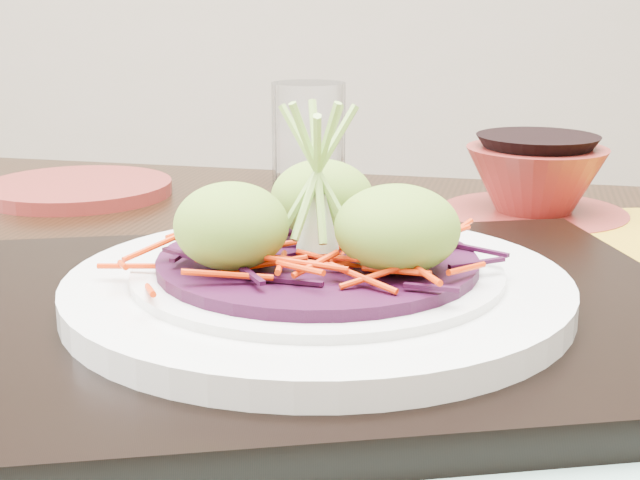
# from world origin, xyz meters

# --- Properties ---
(dining_table) EXTENTS (1.30, 0.98, 0.74)m
(dining_table) POSITION_xyz_m (-0.03, -0.03, 0.64)
(dining_table) COLOR black
(dining_table) RESTS_ON ground
(placemat) EXTENTS (0.56, 0.48, 0.00)m
(placemat) POSITION_xyz_m (-0.02, -0.12, 0.75)
(placemat) COLOR #80A59E
(placemat) RESTS_ON dining_table
(serving_tray) EXTENTS (0.49, 0.41, 0.02)m
(serving_tray) POSITION_xyz_m (-0.02, -0.12, 0.76)
(serving_tray) COLOR black
(serving_tray) RESTS_ON placemat
(white_plate) EXTENTS (0.28, 0.28, 0.02)m
(white_plate) POSITION_xyz_m (-0.02, -0.12, 0.78)
(white_plate) COLOR silver
(white_plate) RESTS_ON serving_tray
(cabbage_bed) EXTENTS (0.18, 0.18, 0.01)m
(cabbage_bed) POSITION_xyz_m (-0.02, -0.12, 0.79)
(cabbage_bed) COLOR #320A27
(cabbage_bed) RESTS_ON white_plate
(carrot_julienne) EXTENTS (0.21, 0.21, 0.01)m
(carrot_julienne) POSITION_xyz_m (-0.02, -0.12, 0.80)
(carrot_julienne) COLOR red
(carrot_julienne) RESTS_ON cabbage_bed
(guacamole_scoops) EXTENTS (0.15, 0.13, 0.05)m
(guacamole_scoops) POSITION_xyz_m (-0.02, -0.12, 0.81)
(guacamole_scoops) COLOR olive
(guacamole_scoops) RESTS_ON cabbage_bed
(scallion_garnish) EXTENTS (0.06, 0.06, 0.10)m
(scallion_garnish) POSITION_xyz_m (-0.02, -0.12, 0.84)
(scallion_garnish) COLOR #89BC4B
(scallion_garnish) RESTS_ON cabbage_bed
(terracotta_side_plate) EXTENTS (0.23, 0.23, 0.01)m
(terracotta_side_plate) POSITION_xyz_m (-0.28, 0.25, 0.75)
(terracotta_side_plate) COLOR maroon
(terracotta_side_plate) RESTS_ON dining_table
(water_glass) EXTENTS (0.10, 0.10, 0.10)m
(water_glass) POSITION_xyz_m (-0.06, 0.30, 0.80)
(water_glass) COLOR white
(water_glass) RESTS_ON dining_table
(terracotta_bowl_set) EXTENTS (0.16, 0.16, 0.07)m
(terracotta_bowl_set) POSITION_xyz_m (0.14, 0.16, 0.77)
(terracotta_bowl_set) COLOR maroon
(terracotta_bowl_set) RESTS_ON dining_table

